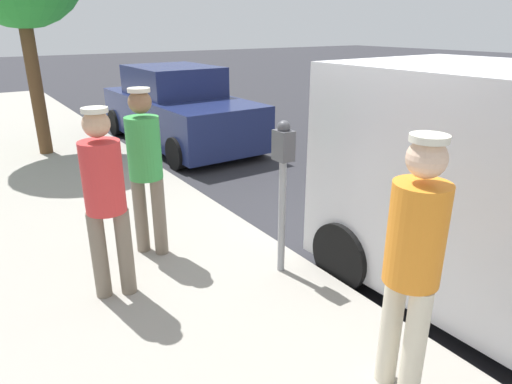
{
  "coord_description": "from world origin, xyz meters",
  "views": [
    {
      "loc": [
        3.76,
        2.87,
        2.47
      ],
      "look_at": [
        1.65,
        -0.31,
        1.05
      ],
      "focal_mm": 31.59,
      "sensor_mm": 36.0,
      "label": 1
    }
  ],
  "objects_px": {
    "pedestrian_in_green": "(145,162)",
    "parking_meter_near": "(283,173)",
    "pedestrian_in_red": "(105,194)",
    "pedestrian_in_orange": "(413,257)",
    "parked_sedan_behind": "(178,110)"
  },
  "relations": [
    {
      "from": "pedestrian_in_green",
      "to": "parked_sedan_behind",
      "type": "height_order",
      "value": "pedestrian_in_green"
    },
    {
      "from": "pedestrian_in_orange",
      "to": "parked_sedan_behind",
      "type": "xyz_separation_m",
      "value": [
        -1.86,
        -7.53,
        -0.42
      ]
    },
    {
      "from": "pedestrian_in_green",
      "to": "parked_sedan_behind",
      "type": "relative_size",
      "value": 0.4
    },
    {
      "from": "parking_meter_near",
      "to": "pedestrian_in_orange",
      "type": "bearing_deg",
      "value": 79.98
    },
    {
      "from": "parking_meter_near",
      "to": "pedestrian_in_green",
      "type": "bearing_deg",
      "value": -49.8
    },
    {
      "from": "pedestrian_in_green",
      "to": "parked_sedan_behind",
      "type": "xyz_separation_m",
      "value": [
        -2.49,
        -4.73,
        -0.41
      ]
    },
    {
      "from": "parked_sedan_behind",
      "to": "pedestrian_in_orange",
      "type": "bearing_deg",
      "value": 76.09
    },
    {
      "from": "parking_meter_near",
      "to": "pedestrian_in_green",
      "type": "xyz_separation_m",
      "value": [
        0.92,
        -1.09,
        -0.02
      ]
    },
    {
      "from": "pedestrian_in_red",
      "to": "parked_sedan_behind",
      "type": "xyz_separation_m",
      "value": [
        -3.07,
        -5.33,
        -0.38
      ]
    },
    {
      "from": "pedestrian_in_green",
      "to": "pedestrian_in_red",
      "type": "relative_size",
      "value": 1.03
    },
    {
      "from": "pedestrian_in_green",
      "to": "parked_sedan_behind",
      "type": "distance_m",
      "value": 5.36
    },
    {
      "from": "parking_meter_near",
      "to": "pedestrian_in_red",
      "type": "xyz_separation_m",
      "value": [
        1.51,
        -0.5,
        -0.05
      ]
    },
    {
      "from": "pedestrian_in_green",
      "to": "parking_meter_near",
      "type": "bearing_deg",
      "value": 130.2
    },
    {
      "from": "pedestrian_in_green",
      "to": "pedestrian_in_orange",
      "type": "distance_m",
      "value": 2.87
    },
    {
      "from": "pedestrian_in_orange",
      "to": "parked_sedan_behind",
      "type": "height_order",
      "value": "pedestrian_in_orange"
    }
  ]
}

